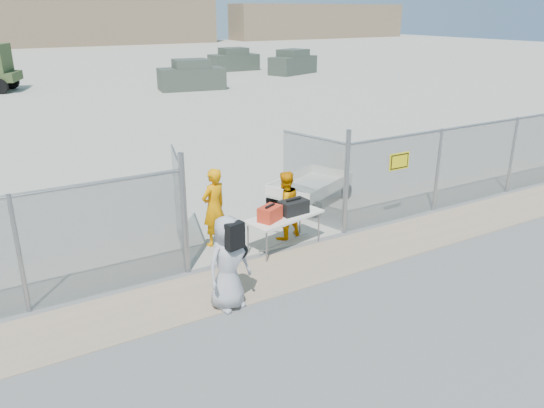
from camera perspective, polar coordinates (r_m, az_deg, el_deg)
ground at (r=10.34m, az=5.70°, el=-9.06°), size 160.00×160.00×0.00m
tarmac_inside at (r=49.78m, az=-24.66°, el=12.61°), size 160.00×80.00×0.01m
dirt_strip at (r=11.06m, az=2.65°, el=-6.87°), size 44.00×1.60×0.01m
distant_hills at (r=85.86m, az=-24.78°, el=18.09°), size 140.00×6.00×9.00m
chain_link_fence at (r=11.40m, az=0.00°, el=0.00°), size 40.00×0.20×2.20m
folding_table at (r=11.83m, az=1.33°, el=-2.96°), size 1.92×1.11×0.77m
orange_bag at (r=11.34m, az=-0.23°, el=-1.05°), size 0.60×0.52×0.32m
black_duffel at (r=11.75m, az=2.33°, el=-0.32°), size 0.66×0.43×0.31m
security_worker_left at (r=11.85m, az=-6.27°, el=-0.36°), size 0.76×0.62×1.80m
security_worker_right at (r=12.15m, az=1.37°, el=-0.16°), size 0.85×0.70×1.62m
visitor at (r=9.35m, az=-4.74°, el=-6.32°), size 0.95×0.72×1.74m
utility_trailer at (r=14.61m, az=4.13°, el=1.56°), size 3.52×2.77×0.76m
parked_vehicle_near at (r=36.46m, az=-8.66°, el=13.55°), size 4.52×2.57×1.93m
parked_vehicle_mid at (r=47.97m, az=-4.14°, el=15.24°), size 4.21×1.94×1.89m
parked_vehicle_far at (r=45.26m, az=2.26°, el=15.01°), size 4.69×3.34×1.94m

